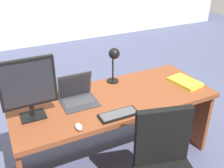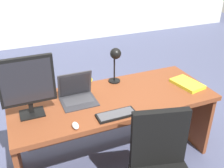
{
  "view_description": "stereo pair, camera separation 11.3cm",
  "coord_description": "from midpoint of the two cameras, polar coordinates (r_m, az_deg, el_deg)",
  "views": [
    {
      "loc": [
        -0.92,
        -1.87,
        1.99
      ],
      "look_at": [
        0.0,
        0.04,
        0.86
      ],
      "focal_mm": 41.91,
      "sensor_mm": 36.0,
      "label": 1
    },
    {
      "loc": [
        -0.82,
        -1.91,
        1.99
      ],
      "look_at": [
        0.0,
        0.04,
        0.86
      ],
      "focal_mm": 41.91,
      "sensor_mm": 36.0,
      "label": 2
    }
  ],
  "objects": [
    {
      "name": "ground",
      "position": [
        4.03,
        -7.26,
        -1.81
      ],
      "size": [
        12.0,
        12.0,
        0.0
      ],
      "primitive_type": "plane",
      "color": "#474C6B"
    },
    {
      "name": "desk",
      "position": [
        2.56,
        1.2,
        -6.06
      ],
      "size": [
        1.88,
        0.76,
        0.74
      ],
      "color": "brown",
      "rests_on": "ground"
    },
    {
      "name": "monitor",
      "position": [
        2.13,
        -16.63,
        0.12
      ],
      "size": [
        0.44,
        0.16,
        0.51
      ],
      "color": "black",
      "rests_on": "desk"
    },
    {
      "name": "laptop",
      "position": [
        2.37,
        -6.39,
        -1.69
      ],
      "size": [
        0.31,
        0.27,
        0.26
      ],
      "color": "#2D2D33",
      "rests_on": "desk"
    },
    {
      "name": "keyboard",
      "position": [
        2.17,
        2.45,
        -6.71
      ],
      "size": [
        0.33,
        0.13,
        0.02
      ],
      "color": "black",
      "rests_on": "desk"
    },
    {
      "name": "mouse",
      "position": [
        2.05,
        -6.4,
        -9.03
      ],
      "size": [
        0.05,
        0.09,
        0.04
      ],
      "color": "silver",
      "rests_on": "desk"
    },
    {
      "name": "desk_lamp",
      "position": [
        2.57,
        2.0,
        5.67
      ],
      "size": [
        0.12,
        0.14,
        0.37
      ],
      "color": "black",
      "rests_on": "desk"
    },
    {
      "name": "book",
      "position": [
        2.75,
        17.22,
        0.04
      ],
      "size": [
        0.25,
        0.34,
        0.03
      ],
      "color": "yellow",
      "rests_on": "desk"
    },
    {
      "name": "coffee_mug",
      "position": [
        2.6,
        -4.51,
        0.59
      ],
      "size": [
        0.12,
        0.09,
        0.11
      ],
      "color": "yellow",
      "rests_on": "desk"
    }
  ]
}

